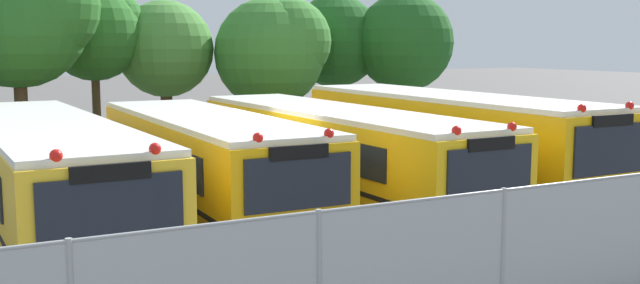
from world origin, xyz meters
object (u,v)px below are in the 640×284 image
school_bus_1 (206,162)px  tree_3 (98,31)px  school_bus_0 (45,173)px  tree_2 (26,14)px  school_bus_2 (334,151)px  tree_5 (275,49)px  school_bus_3 (447,138)px  tree_7 (402,42)px  traffic_cone (454,283)px  tree_6 (335,42)px  tree_4 (163,47)px

school_bus_1 → tree_3: tree_3 is taller
school_bus_0 → tree_2: bearing=-96.6°
school_bus_2 → tree_5: 10.93m
school_bus_3 → tree_7: 11.63m
tree_3 → tree_7: tree_7 is taller
tree_2 → school_bus_0: bearing=-95.0°
school_bus_2 → traffic_cone: 7.50m
school_bus_1 → school_bus_3: school_bus_3 is taller
tree_3 → tree_6: tree_3 is taller
school_bus_1 → school_bus_3: 6.78m
tree_3 → tree_4: size_ratio=1.08×
tree_4 → tree_5: 4.28m
tree_4 → traffic_cone: (-0.95, -19.16, -3.51)m
school_bus_3 → tree_3: bearing=-61.4°
school_bus_0 → tree_7: bearing=-148.4°
tree_7 → tree_5: bearing=176.9°
tree_4 → tree_6: bearing=-1.4°
school_bus_2 → tree_2: tree_2 is taller
tree_2 → tree_6: bearing=9.3°
school_bus_0 → tree_4: tree_4 is taller
school_bus_0 → tree_6: bearing=-139.7°
school_bus_2 → school_bus_3: size_ratio=1.06×
tree_3 → school_bus_3: bearing=-60.7°
tree_2 → school_bus_3: bearing=-46.6°
school_bus_0 → school_bus_3: (10.20, 0.06, 0.11)m
school_bus_1 → school_bus_2: school_bus_1 is taller
tree_2 → tree_6: 12.65m
school_bus_2 → tree_2: (-5.96, 9.75, 3.58)m
school_bus_1 → tree_7: 15.95m
tree_5 → tree_2: bearing=-176.9°
school_bus_2 → school_bus_3: bearing=176.3°
tree_7 → school_bus_1: bearing=-139.9°
tree_2 → tree_3: bearing=37.6°
school_bus_1 → tree_7: bearing=-139.7°
tree_4 → tree_5: size_ratio=0.98×
traffic_cone → tree_2: bearing=103.7°
school_bus_2 → tree_7: size_ratio=1.90×
school_bus_1 → school_bus_2: (3.40, 0.21, 0.00)m
school_bus_2 → tree_2: size_ratio=1.64×
school_bus_2 → tree_4: tree_4 is taller
school_bus_0 → school_bus_3: size_ratio=1.04×
school_bus_3 → tree_2: tree_2 is taller
school_bus_2 → tree_6: (6.49, 11.78, 2.73)m
tree_6 → tree_2: bearing=-170.7°
school_bus_1 → tree_6: bearing=-129.3°
school_bus_1 → tree_5: bearing=-121.4°
school_bus_1 → school_bus_2: 3.41m
tree_5 → traffic_cone: (-4.86, -17.42, -3.43)m
tree_5 → traffic_cone: bearing=-105.6°
tree_2 → tree_3: 3.38m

